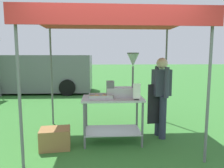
# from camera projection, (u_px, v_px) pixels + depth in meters

# --- Properties ---
(ground_plane) EXTENTS (70.00, 70.00, 0.00)m
(ground_plane) POSITION_uv_depth(u_px,v_px,m) (104.00, 95.00, 8.93)
(ground_plane) COLOR #33702D
(stall_canopy) EXTENTS (2.96, 2.26, 2.33)m
(stall_canopy) POSITION_uv_depth(u_px,v_px,m) (112.00, 23.00, 3.89)
(stall_canopy) COLOR slate
(stall_canopy) RESTS_ON ground
(donut_cart) EXTENTS (1.13, 0.66, 0.87)m
(donut_cart) POSITION_uv_depth(u_px,v_px,m) (113.00, 110.00, 4.00)
(donut_cart) COLOR #B7B7BC
(donut_cart) RESTS_ON ground
(donut_tray) EXTENTS (0.45, 0.31, 0.07)m
(donut_tray) POSITION_uv_depth(u_px,v_px,m) (101.00, 97.00, 3.90)
(donut_tray) COLOR #B7B7BC
(donut_tray) RESTS_ON donut_cart
(donut_fryer) EXTENTS (0.61, 0.28, 0.84)m
(donut_fryer) POSITION_uv_depth(u_px,v_px,m) (124.00, 83.00, 4.02)
(donut_fryer) COLOR #B7B7BC
(donut_fryer) RESTS_ON donut_cart
(menu_sign) EXTENTS (0.13, 0.05, 0.29)m
(menu_sign) POSITION_uv_depth(u_px,v_px,m) (137.00, 93.00, 3.74)
(menu_sign) COLOR black
(menu_sign) RESTS_ON donut_cart
(vendor) EXTENTS (0.46, 0.54, 1.61)m
(vendor) POSITION_uv_depth(u_px,v_px,m) (161.00, 93.00, 4.22)
(vendor) COLOR #2D3347
(vendor) RESTS_ON ground
(supply_crate) EXTENTS (0.57, 0.45, 0.36)m
(supply_crate) POSITION_uv_depth(u_px,v_px,m) (55.00, 138.00, 3.77)
(supply_crate) COLOR olive
(supply_crate) RESTS_ON ground
(van_grey) EXTENTS (5.00, 2.17, 1.69)m
(van_grey) POSITION_uv_depth(u_px,v_px,m) (36.00, 73.00, 9.66)
(van_grey) COLOR slate
(van_grey) RESTS_ON ground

